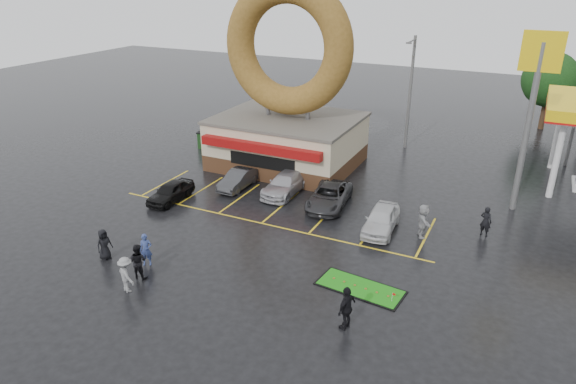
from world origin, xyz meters
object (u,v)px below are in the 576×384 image
at_px(car_black, 171,192).
at_px(dumpster, 210,140).
at_px(streetlight_left, 251,78).
at_px(car_white, 381,219).
at_px(donut_shop, 287,107).
at_px(streetlight_mid, 410,90).
at_px(person_blue, 146,250).
at_px(shell_sign, 535,90).
at_px(person_cameraman, 347,308).
at_px(car_grey, 329,196).
at_px(car_dgrey, 238,179).
at_px(car_silver, 286,184).
at_px(putting_green, 360,288).

relative_size(car_black, dumpster, 2.04).
bearing_deg(streetlight_left, dumpster, -95.22).
distance_m(streetlight_left, car_white, 22.22).
xyz_separation_m(donut_shop, streetlight_mid, (7.00, 7.95, 0.32)).
distance_m(streetlight_left, person_blue, 24.41).
bearing_deg(streetlight_left, car_black, -78.64).
xyz_separation_m(shell_sign, car_white, (-6.51, -6.40, -6.69)).
xyz_separation_m(person_blue, person_cameraman, (10.66, -0.31, 0.14)).
xyz_separation_m(shell_sign, person_cameraman, (-5.28, -15.43, -6.40)).
relative_size(person_cameraman, dumpster, 1.09).
xyz_separation_m(streetlight_mid, car_grey, (-1.37, -13.53, -4.12)).
xyz_separation_m(car_dgrey, car_grey, (6.60, -0.03, 0.04)).
xyz_separation_m(car_dgrey, car_silver, (3.27, 0.58, 0.05)).
bearing_deg(car_white, car_grey, 151.13).
distance_m(car_silver, dumpster, 11.44).
relative_size(streetlight_mid, car_black, 2.46).
height_order(streetlight_mid, car_silver, streetlight_mid).
bearing_deg(putting_green, person_cameraman, -82.78).
xyz_separation_m(car_grey, person_blue, (-5.57, -10.50, 0.19)).
height_order(streetlight_mid, person_blue, streetlight_mid).
relative_size(car_black, putting_green, 0.87).
xyz_separation_m(shell_sign, person_blue, (-15.94, -15.12, -6.53)).
distance_m(shell_sign, car_dgrey, 18.84).
bearing_deg(shell_sign, streetlight_left, 161.01).
bearing_deg(dumpster, putting_green, -52.76).
bearing_deg(person_blue, car_silver, 48.56).
relative_size(donut_shop, car_dgrey, 3.62).
xyz_separation_m(car_silver, person_blue, (-2.24, -11.12, 0.18)).
xyz_separation_m(car_black, car_grey, (9.36, 3.71, 0.03)).
xyz_separation_m(car_black, car_dgrey, (2.76, 3.75, -0.01)).
height_order(shell_sign, dumpster, shell_sign).
height_order(car_dgrey, putting_green, car_dgrey).
bearing_deg(car_grey, dumpster, 146.71).
relative_size(car_dgrey, car_white, 0.92).
xyz_separation_m(car_silver, putting_green, (8.04, -8.44, -0.63)).
bearing_deg(car_black, car_white, 8.32).
xyz_separation_m(shell_sign, streetlight_mid, (-9.00, 8.92, -2.60)).
distance_m(streetlight_mid, car_silver, 14.35).
bearing_deg(car_black, donut_shop, 68.15).
bearing_deg(donut_shop, car_silver, -65.20).
bearing_deg(person_blue, car_grey, 32.00).
bearing_deg(person_cameraman, car_black, -103.03).
bearing_deg(car_white, donut_shop, 138.06).
xyz_separation_m(streetlight_mid, car_white, (2.49, -15.32, -4.09)).
bearing_deg(shell_sign, putting_green, -114.46).
bearing_deg(car_black, streetlight_left, 101.39).
relative_size(shell_sign, streetlight_left, 1.18).
bearing_deg(car_grey, car_white, -32.04).
relative_size(car_dgrey, car_grey, 0.79).
relative_size(donut_shop, putting_green, 3.22).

